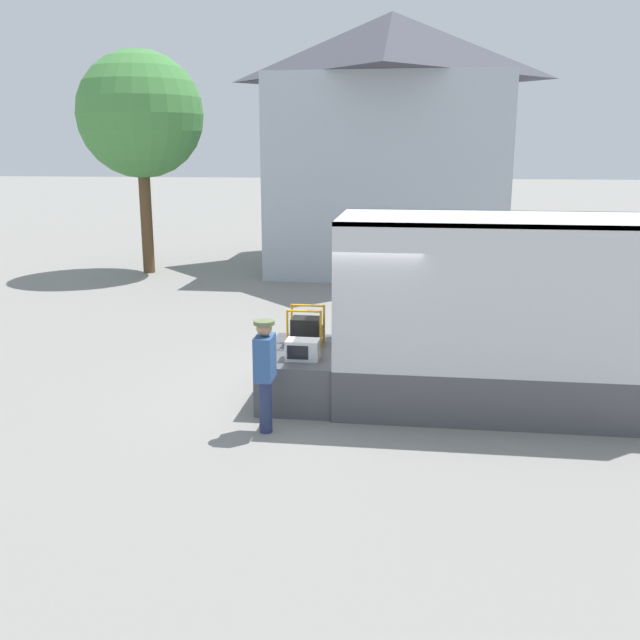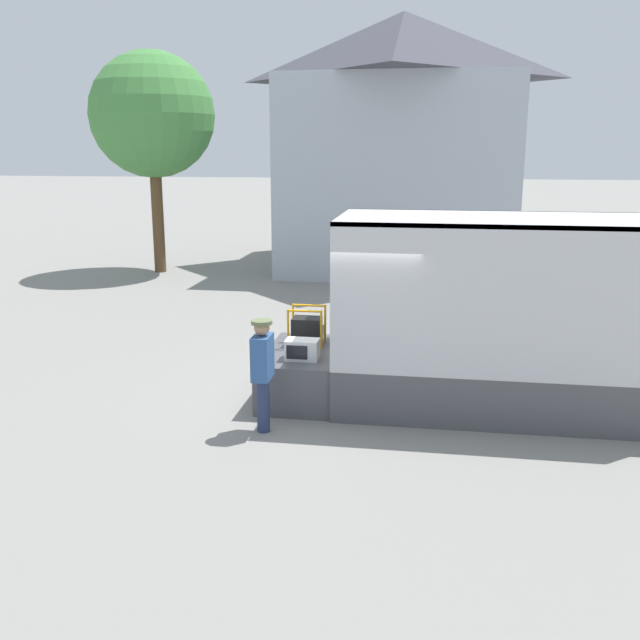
% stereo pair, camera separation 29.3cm
% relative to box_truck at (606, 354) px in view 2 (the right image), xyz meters
% --- Properties ---
extents(ground_plane, '(160.00, 160.00, 0.00)m').
position_rel_box_truck_xyz_m(ground_plane, '(-3.98, 0.00, -0.92)').
color(ground_plane, gray).
extents(box_truck, '(6.75, 2.15, 2.91)m').
position_rel_box_truck_xyz_m(box_truck, '(0.00, 0.00, 0.00)').
color(box_truck, white).
rests_on(box_truck, ground).
extents(tailgate_deck, '(1.16, 2.04, 0.77)m').
position_rel_box_truck_xyz_m(tailgate_deck, '(-4.56, 0.00, -0.53)').
color(tailgate_deck, '#4C4C51').
rests_on(tailgate_deck, ground).
extents(microwave, '(0.50, 0.34, 0.31)m').
position_rel_box_truck_xyz_m(microwave, '(-4.49, -0.50, 0.00)').
color(microwave, white).
rests_on(microwave, tailgate_deck).
extents(portable_generator, '(0.57, 0.45, 0.63)m').
position_rel_box_truck_xyz_m(portable_generator, '(-4.54, 0.31, 0.09)').
color(portable_generator, black).
rests_on(portable_generator, tailgate_deck).
extents(worker_person, '(0.29, 0.44, 1.61)m').
position_rel_box_truck_xyz_m(worker_person, '(-4.85, -1.53, 0.06)').
color(worker_person, navy).
rests_on(worker_person, ground).
extents(house_backdrop, '(7.43, 7.79, 8.05)m').
position_rel_box_truck_xyz_m(house_backdrop, '(-3.78, 13.46, 3.18)').
color(house_backdrop, '#A8B2BC').
rests_on(house_backdrop, ground).
extents(street_tree, '(3.79, 3.79, 6.74)m').
position_rel_box_truck_xyz_m(street_tree, '(-11.21, 10.76, 3.90)').
color(street_tree, brown).
rests_on(street_tree, ground).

